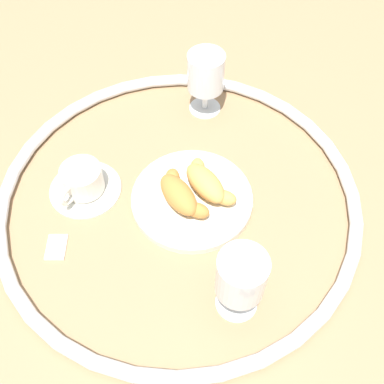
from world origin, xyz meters
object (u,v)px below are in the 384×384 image
object	(u,v)px
pastry_plate	(192,198)
coffee_cup_near	(83,182)
sugar_packet	(56,247)
croissant_large	(180,194)
juice_glass_right	(241,278)
croissant_small	(207,183)
juice_glass_left	(206,75)

from	to	relation	value
pastry_plate	coffee_cup_near	xyz separation A→B (m)	(-0.10, -0.18, 0.02)
sugar_packet	croissant_large	bearing A→B (deg)	111.98
pastry_plate	juice_glass_right	size ratio (longest dim) A/B	1.62
croissant_small	coffee_cup_near	size ratio (longest dim) A/B	0.99
pastry_plate	juice_glass_left	size ratio (longest dim) A/B	1.62
pastry_plate	coffee_cup_near	distance (m)	0.21
juice_glass_left	croissant_small	bearing A→B (deg)	-23.38
croissant_small	sugar_packet	world-z (taller)	croissant_small
pastry_plate	croissant_small	bearing A→B (deg)	95.93
croissant_large	coffee_cup_near	world-z (taller)	same
croissant_large	sugar_packet	distance (m)	0.24
croissant_small	coffee_cup_near	bearing A→B (deg)	-115.66
croissant_small	juice_glass_right	bearing A→B (deg)	-11.25
croissant_large	juice_glass_right	distance (m)	0.22
croissant_small	juice_glass_left	size ratio (longest dim) A/B	0.96
pastry_plate	croissant_large	size ratio (longest dim) A/B	1.68
croissant_small	juice_glass_left	world-z (taller)	juice_glass_left
sugar_packet	pastry_plate	bearing A→B (deg)	112.50
croissant_large	juice_glass_right	xyz separation A→B (m)	(0.21, 0.01, 0.05)
pastry_plate	sugar_packet	xyz separation A→B (m)	(-0.00, -0.26, -0.01)
croissant_small	coffee_cup_near	xyz separation A→B (m)	(-0.10, -0.21, -0.01)
coffee_cup_near	croissant_small	bearing A→B (deg)	64.34
coffee_cup_near	juice_glass_right	world-z (taller)	juice_glass_right
croissant_large	pastry_plate	bearing A→B (deg)	94.63
sugar_packet	juice_glass_right	bearing A→B (deg)	71.65
croissant_large	croissant_small	bearing A→B (deg)	95.35
coffee_cup_near	juice_glass_right	xyz separation A→B (m)	(0.32, 0.16, 0.07)
croissant_large	coffee_cup_near	distance (m)	0.19
coffee_cup_near	juice_glass_left	bearing A→B (deg)	110.84
croissant_small	juice_glass_right	world-z (taller)	juice_glass_right
juice_glass_left	coffee_cup_near	bearing A→B (deg)	-69.16
juice_glass_right	sugar_packet	world-z (taller)	juice_glass_right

